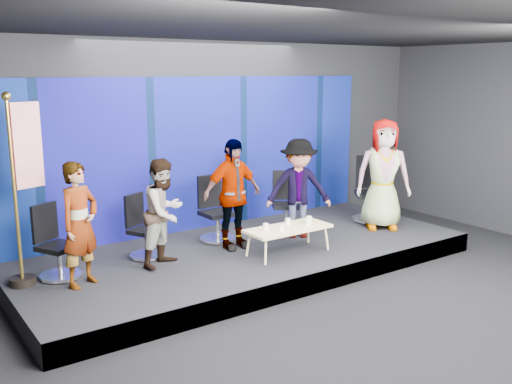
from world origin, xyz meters
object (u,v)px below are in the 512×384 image
panelist_a (80,224)px  chair_e (370,200)px  chair_b (144,237)px  panelist_e (383,174)px  chair_d (285,210)px  mug_a (266,227)px  mug_b (282,228)px  flag_stand (24,184)px  chair_c (216,219)px  chair_a (56,254)px  mug_d (308,222)px  panelist_c (232,194)px  mug_c (288,221)px  panelist_d (299,189)px  coffee_table (288,229)px  panelist_b (164,212)px  mug_e (309,220)px

panelist_a → chair_e: (5.38, 0.19, -0.41)m
chair_b → panelist_e: panelist_e is taller
chair_d → mug_a: chair_d is taller
chair_b → chair_e: chair_e is taller
chair_b → mug_b: (1.65, -1.17, 0.14)m
chair_e → panelist_e: size_ratio=0.62×
chair_d → flag_stand: flag_stand is taller
chair_c → chair_e: bearing=-11.2°
flag_stand → chair_a: bearing=-19.7°
chair_e → mug_d: (-2.10, -0.73, 0.06)m
mug_b → panelist_c: bearing=112.8°
panelist_a → mug_c: 3.09m
panelist_c → mug_b: bearing=-67.9°
chair_d → panelist_d: 0.70m
panelist_c → mug_a: 0.78m
mug_b → mug_d: bearing=3.0°
chair_d → panelist_d: size_ratio=0.62×
flag_stand → coffee_table: bearing=-33.9°
mug_c → mug_d: (0.23, -0.19, -0.00)m
mug_d → mug_a: bearing=170.5°
panelist_d → chair_b: bearing=-159.5°
panelist_d → mug_b: (-0.87, -0.69, -0.37)m
panelist_b → panelist_d: panelist_d is taller
mug_c → mug_a: bearing=-170.9°
chair_e → flag_stand: (-5.91, 0.28, 0.91)m
chair_e → mug_d: size_ratio=12.76×
panelist_a → mug_c: (3.05, -0.35, -0.35)m
chair_b → panelist_d: (2.52, -0.47, 0.51)m
mug_b → mug_e: size_ratio=0.85×
chair_a → mug_b: bearing=-47.1°
panelist_a → mug_b: 2.84m
mug_e → flag_stand: flag_stand is taller
panelist_a → coffee_table: (2.96, -0.48, -0.43)m
chair_b → panelist_b: 0.67m
mug_a → coffee_table: bearing=-8.0°
chair_d → chair_c: bearing=-154.5°
mug_a → mug_c: size_ratio=1.06×
coffee_table → mug_b: (-0.20, -0.09, 0.08)m
panelist_a → flag_stand: size_ratio=0.65×
chair_d → chair_e: (1.64, -0.42, 0.06)m
chair_b → chair_d: bearing=-26.4°
chair_c → panelist_e: (2.76, -1.02, 0.61)m
chair_a → chair_c: 2.63m
mug_a → flag_stand: size_ratio=0.04×
mug_d → mug_e: (0.09, 0.08, 0.01)m
panelist_c → flag_stand: (-2.95, 0.24, 0.45)m
chair_d → chair_a: bearing=-146.8°
mug_d → chair_e: bearing=19.2°
panelist_b → mug_b: bearing=-50.6°
chair_e → flag_stand: size_ratio=0.48×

